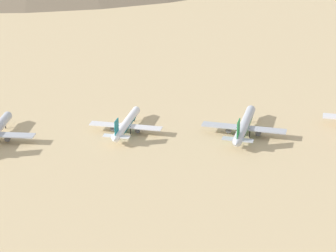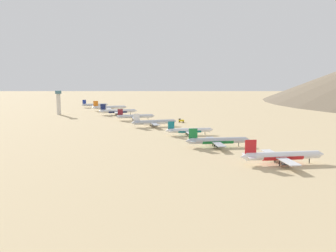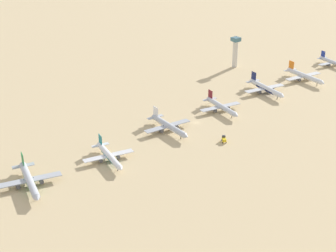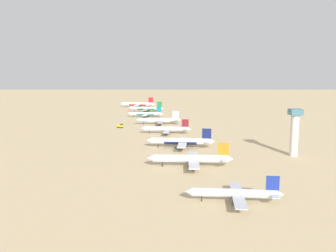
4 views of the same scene
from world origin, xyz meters
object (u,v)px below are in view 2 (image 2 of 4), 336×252
Objects in this scene: parked_jet_0 at (282,156)px; parked_jet_7 at (94,105)px; parked_jet_6 at (109,107)px; service_truck at (181,120)px; parked_jet_5 at (118,111)px; parked_jet_3 at (154,122)px; parked_jet_4 at (135,116)px; parked_jet_1 at (217,141)px; parked_jet_2 at (189,130)px; control_tower at (59,101)px.

parked_jet_7 is (-53.54, 376.38, -1.05)m from parked_jet_0.
parked_jet_6 is 146.30m from service_truck.
parked_jet_0 is at bearing -81.64° from parked_jet_5.
service_truck is at bearing -72.15° from parked_jet_7.
parked_jet_7 is (-26.70, 212.13, -0.51)m from parked_jet_3.
parked_jet_7 is at bearing 97.62° from parked_jet_4.
parked_jet_1 reaches higher than service_truck.
parked_jet_3 is (-13.80, 55.54, 0.39)m from parked_jet_2.
parked_jet_5 reaches higher than parked_jet_7.
parked_jet_1 is 52.19m from parked_jet_2.
parked_jet_6 reaches higher than parked_jet_7.
parked_jet_2 is at bearing 96.84° from parked_jet_0.
parked_jet_0 is at bearing -70.41° from control_tower.
parked_jet_1 is 108.65m from parked_jet_3.
parked_jet_1 is 0.98× the size of parked_jet_6.
parked_jet_2 is (-13.05, 108.71, -0.93)m from parked_jet_0.
parked_jet_0 is 219.87m from parked_jet_4.
parked_jet_1 is at bearing -83.11° from parked_jet_4.
control_tower is (-106.38, 298.95, 11.20)m from parked_jet_0.
parked_jet_2 is at bearing -80.64° from parked_jet_5.
parked_jet_7 is (-13.46, 103.58, -0.68)m from parked_jet_5.
parked_jet_6 is 69.48m from control_tower.
service_truck is (40.44, -32.67, -2.01)m from parked_jet_4.
parked_jet_7 is at bearing 55.69° from control_tower.
parked_jet_6 reaches higher than parked_jet_5.
parked_jet_4 is at bearing 96.89° from parked_jet_1.
parked_jet_4 is at bearing 141.06° from service_truck.
parked_jet_5 is 104.46m from parked_jet_7.
parked_jet_6 is 55.37m from parked_jet_7.
parked_jet_0 is 317.51m from control_tower.
parked_jet_1 is 1.09× the size of parked_jet_4.
parked_jet_5 reaches higher than parked_jet_4.
parked_jet_6 is 1.62× the size of control_tower.
control_tower is at bearing -124.31° from parked_jet_7.
parked_jet_5 is (-13.24, 108.54, 0.17)m from parked_jet_3.
parked_jet_0 is at bearing -81.90° from parked_jet_7.
control_tower is at bearing 116.13° from parked_jet_2.
parked_jet_3 is at bearing 99.28° from parked_jet_0.
parked_jet_7 is (-11.61, 54.14, -0.75)m from parked_jet_6.
parked_jet_3 reaches higher than parked_jet_4.
parked_jet_4 reaches higher than parked_jet_2.
parked_jet_0 is 1.29× the size of parked_jet_7.
parked_jet_1 is 1.13× the size of parked_jet_2.
parked_jet_1 is 130.02m from service_truck.
parked_jet_6 reaches higher than service_truck.
parked_jet_2 is 0.96× the size of parked_jet_4.
parked_jet_1 is at bearing -99.28° from service_truck.
parked_jet_4 is (-32.27, 217.48, -0.72)m from parked_jet_0.
parked_jet_5 reaches higher than parked_jet_3.
parked_jet_1 is 8.04× the size of service_truck.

